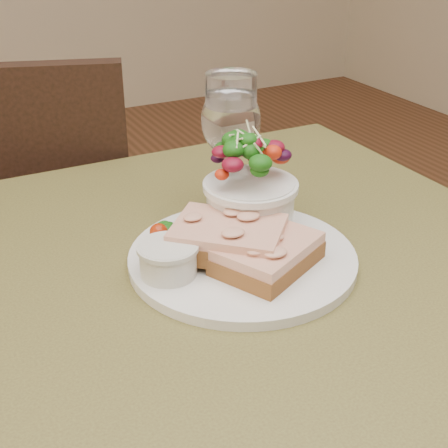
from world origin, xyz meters
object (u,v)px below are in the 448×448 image
chair_far (46,321)px  wine_glass (231,125)px  dinner_plate (242,258)px  salad_bowl (251,183)px  sandwich_back (228,238)px  sandwich_front (267,254)px  ramekin (168,258)px  cafe_table (228,349)px

chair_far → wine_glass: 0.80m
dinner_plate → salad_bowl: (0.04, 0.05, 0.07)m
chair_far → sandwich_back: (0.12, -0.64, 0.49)m
sandwich_front → ramekin: 0.11m
chair_far → sandwich_back: bearing=119.0°
salad_bowl → wine_glass: bearing=83.1°
sandwich_back → ramekin: size_ratio=2.45×
salad_bowl → sandwich_front: bearing=-107.6°
chair_far → cafe_table: bearing=117.5°
dinner_plate → wine_glass: 0.18m
chair_far → dinner_plate: bearing=120.5°
dinner_plate → sandwich_back: bearing=176.0°
sandwich_back → wine_glass: bearing=103.7°
cafe_table → sandwich_front: 0.14m
dinner_plate → wine_glass: size_ratio=1.51×
wine_glass → sandwich_front: bearing=-103.2°
wine_glass → cafe_table: bearing=-118.8°
dinner_plate → sandwich_back: 0.04m
chair_far → ramekin: 0.81m
salad_bowl → sandwich_back: bearing=-137.7°
sandwich_back → ramekin: (-0.07, -0.00, -0.00)m
salad_bowl → dinner_plate: bearing=-126.6°
sandwich_back → salad_bowl: 0.09m
wine_glass → dinner_plate: bearing=-111.7°
sandwich_front → wine_glass: (0.04, 0.16, 0.10)m
dinner_plate → ramekin: size_ratio=4.25×
chair_far → ramekin: (0.05, -0.64, 0.49)m
wine_glass → sandwich_back: bearing=-118.9°
chair_far → salad_bowl: chair_far is taller
sandwich_front → wine_glass: 0.19m
ramekin → salad_bowl: 0.15m
dinner_plate → ramekin: bearing=-179.3°
wine_glass → ramekin: bearing=-139.1°
cafe_table → salad_bowl: (0.07, 0.08, 0.17)m
salad_bowl → ramekin: bearing=-157.4°
chair_far → salad_bowl: 0.81m
chair_far → dinner_plate: size_ratio=3.40×
sandwich_back → wine_glass: (0.07, 0.12, 0.09)m
sandwich_back → ramekin: sandwich_back is taller
chair_far → wine_glass: bearing=128.2°
dinner_plate → wine_glass: bearing=68.3°
cafe_table → sandwich_back: (0.01, 0.02, 0.14)m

